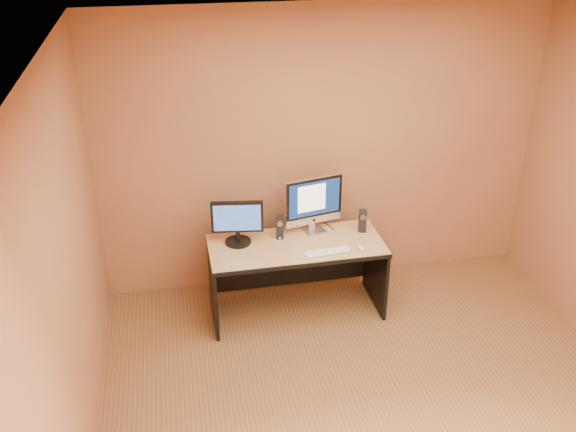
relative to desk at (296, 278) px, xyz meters
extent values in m
plane|color=brown|center=(0.34, -1.43, -0.35)|extent=(4.00, 4.00, 0.00)
plane|color=white|center=(0.34, -1.43, 2.25)|extent=(4.00, 4.00, 0.00)
cube|color=#B5B4B8|center=(0.23, -0.18, 0.35)|extent=(0.41, 0.15, 0.02)
ellipsoid|color=silver|center=(0.52, -0.18, 0.36)|extent=(0.06, 0.10, 0.03)
cylinder|color=black|center=(0.35, 0.28, 0.35)|extent=(0.08, 0.20, 0.01)
cylinder|color=black|center=(0.15, 0.29, 0.35)|extent=(0.07, 0.16, 0.01)
camera|label=1|loc=(-0.93, -4.63, 3.12)|focal=40.00mm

